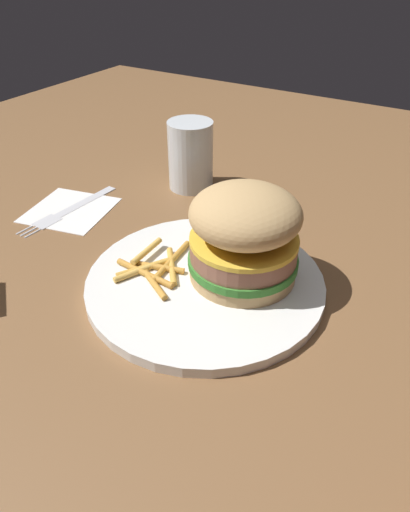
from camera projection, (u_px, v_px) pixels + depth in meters
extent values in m
plane|color=brown|center=(216.00, 306.00, 0.50)|extent=(1.60, 1.60, 0.00)
cylinder|color=white|center=(205.00, 282.00, 0.52)|extent=(0.26, 0.26, 0.01)
cylinder|color=tan|center=(242.00, 269.00, 0.52)|extent=(0.12, 0.12, 0.01)
cylinder|color=#387F2D|center=(243.00, 260.00, 0.51)|extent=(0.12, 0.12, 0.01)
cylinder|color=#8E5B47|center=(243.00, 249.00, 0.50)|extent=(0.12, 0.12, 0.02)
cylinder|color=yellow|center=(244.00, 239.00, 0.50)|extent=(0.12, 0.12, 0.01)
ellipsoid|color=tan|center=(245.00, 214.00, 0.48)|extent=(0.12, 0.12, 0.06)
cylinder|color=gold|center=(159.00, 267.00, 0.53)|extent=(0.02, 0.06, 0.01)
cylinder|color=gold|center=(172.00, 266.00, 0.53)|extent=(0.06, 0.05, 0.01)
cylinder|color=gold|center=(145.00, 273.00, 0.52)|extent=(0.01, 0.08, 0.01)
cylinder|color=#E5B251|center=(135.00, 272.00, 0.52)|extent=(0.05, 0.03, 0.01)
cylinder|color=gold|center=(171.00, 261.00, 0.54)|extent=(0.08, 0.02, 0.01)
cylinder|color=gold|center=(148.00, 265.00, 0.53)|extent=(0.06, 0.04, 0.01)
cylinder|color=gold|center=(155.00, 285.00, 0.50)|extent=(0.03, 0.05, 0.01)
cylinder|color=#E5B251|center=(147.00, 251.00, 0.54)|extent=(0.06, 0.01, 0.01)
cube|color=white|center=(70.00, 210.00, 0.67)|extent=(0.13, 0.13, 0.00)
cube|color=silver|center=(86.00, 200.00, 0.69)|extent=(0.11, 0.02, 0.00)
cube|color=silver|center=(47.00, 220.00, 0.64)|extent=(0.04, 0.03, 0.00)
cylinder|color=silver|center=(24.00, 228.00, 0.62)|extent=(0.03, 0.00, 0.00)
cylinder|color=silver|center=(28.00, 230.00, 0.62)|extent=(0.03, 0.00, 0.00)
cylinder|color=silver|center=(32.00, 232.00, 0.61)|extent=(0.03, 0.00, 0.00)
cylinder|color=silver|center=(191.00, 155.00, 0.70)|extent=(0.07, 0.07, 0.10)
cylinder|color=orange|center=(191.00, 162.00, 0.71)|extent=(0.06, 0.06, 0.08)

